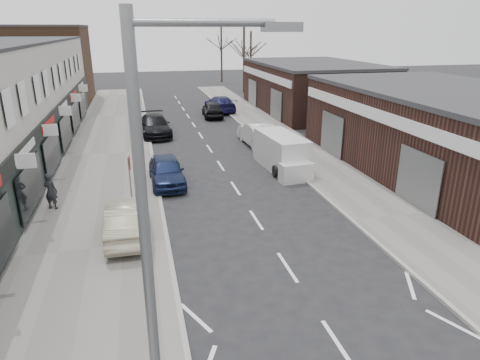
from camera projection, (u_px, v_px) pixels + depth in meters
pavement_left at (108, 154)px, 28.03m from camera, size 5.50×64.00×0.12m
pavement_right at (288, 143)px, 30.81m from camera, size 3.50×64.00×0.12m
brick_block_far at (50, 66)px, 46.27m from camera, size 8.00×10.00×8.00m
right_unit_near at (450, 133)px, 24.24m from camera, size 10.00×18.00×4.50m
right_unit_far at (312, 88)px, 42.56m from camera, size 10.00×16.00×4.50m
tree_far_a at (244, 93)px, 55.35m from camera, size 3.60×3.60×8.00m
tree_far_b at (251, 86)px, 61.40m from camera, size 3.60×3.60×7.50m
tree_far_c at (222, 82)px, 66.23m from camera, size 3.60×3.60×8.50m
street_lamp at (160, 268)px, 6.12m from camera, size 2.23×0.22×8.00m
warning_sign at (130, 167)px, 18.51m from camera, size 0.12×0.80×2.70m
white_van at (282, 153)px, 25.03m from camera, size 2.18×5.32×2.02m
sedan_on_pavement at (127, 219)px, 16.67m from camera, size 1.59×4.39×1.44m
pedestrian at (51, 191)px, 19.16m from camera, size 0.73×0.63×1.70m
parked_car_left_a at (166, 171)px, 22.59m from camera, size 1.83×4.36×1.47m
parked_car_left_b at (155, 125)px, 32.98m from camera, size 2.43×5.44×1.55m
parked_car_right_a at (258, 134)px, 30.09m from camera, size 1.93×5.00×1.62m
parked_car_right_b at (213, 109)px, 39.76m from camera, size 2.04×4.44×1.48m
parked_car_right_c at (220, 104)px, 42.51m from camera, size 2.62×5.46×1.53m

